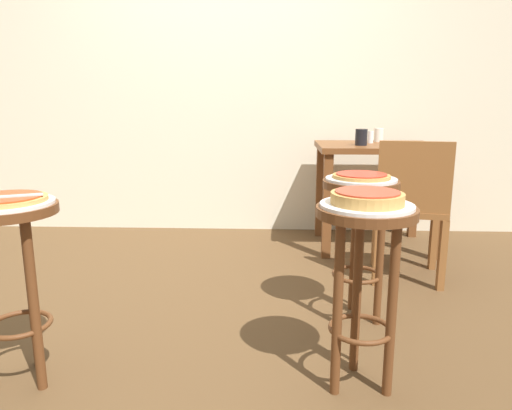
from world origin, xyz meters
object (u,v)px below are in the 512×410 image
object	(u,v)px
serving_plate_foreground	(5,203)
cup_far_edge	(379,135)
stool_leftside	(359,220)
serving_plate_leftside	(361,179)
stool_middle	(364,259)
pizza_middle	(367,198)
cup_near_edge	(361,137)
serving_plate_middle	(367,205)
dining_table	(376,164)
stool_foreground	(11,255)
pizza_foreground	(5,199)
condiment_shaker	(371,137)
pizza_server_knife	(9,196)
pizza_leftside	(361,176)
wooden_chair	(411,205)

from	to	relation	value
serving_plate_foreground	cup_far_edge	distance (m)	2.67
stool_leftside	serving_plate_leftside	size ratio (longest dim) A/B	2.10
cup_far_edge	stool_middle	bearing A→B (deg)	-102.70
pizza_middle	cup_near_edge	distance (m)	1.72
serving_plate_middle	dining_table	distance (m)	1.85
stool_foreground	pizza_foreground	size ratio (longest dim) A/B	2.40
stool_middle	cup_far_edge	bearing A→B (deg)	77.30
condiment_shaker	pizza_foreground	bearing A→B (deg)	-131.31
pizza_middle	pizza_server_knife	bearing A→B (deg)	-178.37
pizza_foreground	cup_far_edge	size ratio (longest dim) A/B	2.89
serving_plate_foreground	stool_leftside	bearing A→B (deg)	23.28
pizza_leftside	stool_foreground	bearing A→B (deg)	-156.72
stool_foreground	condiment_shaker	distance (m)	2.54
pizza_leftside	condiment_shaker	bearing A→B (deg)	77.55
serving_plate_middle	condiment_shaker	size ratio (longest dim) A/B	3.77
serving_plate_leftside	dining_table	xyz separation A→B (m)	(0.32, 1.23, -0.09)
pizza_foreground	stool_leftside	bearing A→B (deg)	23.28
pizza_middle	cup_far_edge	world-z (taller)	cup_far_edge
pizza_middle	stool_leftside	distance (m)	0.62
serving_plate_middle	pizza_middle	xyz separation A→B (m)	(0.00, 0.00, 0.03)
serving_plate_foreground	serving_plate_middle	world-z (taller)	same
stool_leftside	pizza_server_knife	distance (m)	1.50
stool_foreground	pizza_leftside	distance (m)	1.51
stool_middle	pizza_server_knife	world-z (taller)	pizza_server_knife
stool_middle	wooden_chair	distance (m)	1.21
serving_plate_middle	cup_far_edge	size ratio (longest dim) A/B	3.29
stool_middle	stool_leftside	distance (m)	0.58
stool_leftside	stool_foreground	bearing A→B (deg)	-156.72
pizza_leftside	cup_far_edge	distance (m)	1.47
pizza_foreground	stool_middle	world-z (taller)	pizza_foreground
serving_plate_leftside	dining_table	size ratio (longest dim) A/B	0.40
stool_foreground	pizza_leftside	bearing A→B (deg)	23.28
pizza_leftside	cup_near_edge	distance (m)	1.14
pizza_foreground	wooden_chair	bearing A→B (deg)	32.49
stool_foreground	dining_table	distance (m)	2.49
wooden_chair	serving_plate_leftside	bearing A→B (deg)	-126.25
stool_leftside	pizza_server_knife	xyz separation A→B (m)	(-1.35, -0.61, 0.23)
stool_leftside	wooden_chair	bearing A→B (deg)	53.75
pizza_middle	condiment_shaker	xyz separation A→B (m)	(0.37, 1.88, 0.07)
stool_middle	pizza_middle	world-z (taller)	pizza_middle
pizza_foreground	cup_near_edge	size ratio (longest dim) A/B	2.58
stool_leftside	cup_far_edge	xyz separation A→B (m)	(0.37, 1.42, 0.30)
stool_leftside	wooden_chair	xyz separation A→B (m)	(0.39, 0.53, -0.04)
pizza_middle	pizza_leftside	size ratio (longest dim) A/B	0.96
pizza_foreground	stool_middle	distance (m)	1.32
serving_plate_foreground	cup_near_edge	world-z (taller)	cup_near_edge
serving_plate_foreground	condiment_shaker	size ratio (longest dim) A/B	3.84
serving_plate_middle	serving_plate_leftside	bearing A→B (deg)	82.17
pizza_foreground	stool_middle	bearing A→B (deg)	0.71
serving_plate_foreground	stool_middle	xyz separation A→B (m)	(1.30, 0.02, -0.20)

